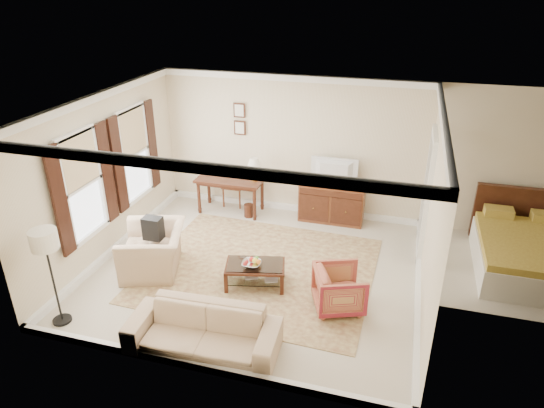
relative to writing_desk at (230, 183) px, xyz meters
The scene contains 21 objects.
room_shell 3.00m from the writing_desk, 59.34° to the right, with size 5.51×5.01×2.91m.
annex_bedroom 5.78m from the writing_desk, ahead, with size 3.00×2.70×2.90m.
window_front 3.25m from the writing_desk, 118.35° to the right, with size 0.12×1.56×1.80m, color #CCB284, non-canonical shape.
window_rear 2.08m from the writing_desk, 142.22° to the right, with size 0.12×1.56×1.80m, color #CCB284, non-canonical shape.
doorway 3.99m from the writing_desk, ahead, with size 0.10×1.12×2.25m, color white, non-canonical shape.
rug 2.48m from the writing_desk, 57.92° to the right, with size 3.84×3.30×0.01m, color brown.
writing_desk is the anchor object (origin of this frame).
desk_chair 0.38m from the writing_desk, 97.65° to the left, with size 0.45×0.45×1.05m, color brown, non-canonical shape.
desk_lamp 0.65m from the writing_desk, ahead, with size 0.32×0.32×0.50m, color silver, non-canonical shape.
framed_prints 1.36m from the writing_desk, 76.59° to the left, with size 0.25×0.04×0.68m, color #441F13, non-canonical shape.
sideboard 2.17m from the writing_desk, ahead, with size 1.31×0.50×0.81m, color brown.
tv 2.24m from the writing_desk, ahead, with size 0.90×0.52×0.12m, color black.
coffee_table 2.85m from the writing_desk, 61.74° to the right, with size 1.06×0.76×0.41m.
fruit_bowl 2.89m from the writing_desk, 63.04° to the right, with size 0.42×0.42×0.10m, color silver.
book_a 2.79m from the writing_desk, 65.02° to the right, with size 0.28×0.04×0.38m, color brown.
book_b 2.93m from the writing_desk, 58.74° to the right, with size 0.28×0.03×0.38m, color brown.
striped_armchair 3.88m from the writing_desk, 44.65° to the right, with size 0.72×0.67×0.74m, color maroon.
club_armchair 2.57m from the writing_desk, 100.74° to the right, with size 1.18×0.76×1.03m, color tan.
backpack 2.46m from the writing_desk, 101.81° to the right, with size 0.32×0.22×0.40m, color black.
sofa 4.28m from the writing_desk, 74.76° to the right, with size 2.06×0.60×0.80m, color tan.
floor_lamp 4.36m from the writing_desk, 105.15° to the right, with size 0.38×0.38×1.53m.
Camera 1 is at (2.22, -6.78, 4.65)m, focal length 32.00 mm.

